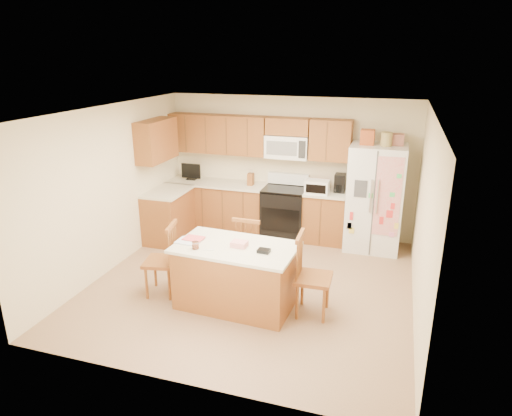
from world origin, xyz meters
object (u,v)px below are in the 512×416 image
(stove, at_px, (285,212))
(refrigerator, at_px, (375,197))
(windsor_chair_left, at_px, (163,261))
(windsor_chair_back, at_px, (249,250))
(windsor_chair_right, at_px, (311,277))
(island, at_px, (236,275))

(stove, height_order, refrigerator, refrigerator)
(stove, xyz_separation_m, windsor_chair_left, (-1.09, -2.56, 0.02))
(refrigerator, xyz_separation_m, windsor_chair_left, (-2.66, -2.50, -0.43))
(refrigerator, height_order, windsor_chair_back, refrigerator)
(refrigerator, bearing_deg, windsor_chair_right, -104.17)
(island, relative_size, windsor_chair_left, 1.55)
(windsor_chair_left, distance_m, windsor_chair_back, 1.27)
(stove, relative_size, windsor_chair_right, 1.04)
(windsor_chair_left, bearing_deg, windsor_chair_back, 37.33)
(stove, bearing_deg, windsor_chair_right, -68.68)
(stove, height_order, windsor_chair_back, stove)
(stove, xyz_separation_m, windsor_chair_right, (0.96, -2.47, 0.04))
(island, xyz_separation_m, windsor_chair_back, (-0.06, 0.76, 0.04))
(stove, xyz_separation_m, island, (-0.02, -2.55, -0.04))
(windsor_chair_left, distance_m, windsor_chair_right, 2.06)
(windsor_chair_back, bearing_deg, windsor_chair_left, -142.67)
(windsor_chair_back, height_order, windsor_chair_right, windsor_chair_right)
(refrigerator, distance_m, windsor_chair_left, 3.68)
(island, height_order, windsor_chair_back, windsor_chair_back)
(stove, bearing_deg, island, -90.52)
(windsor_chair_back, bearing_deg, island, -85.40)
(refrigerator, bearing_deg, windsor_chair_left, -136.80)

